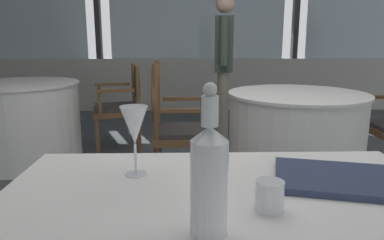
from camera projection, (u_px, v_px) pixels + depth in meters
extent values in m
plane|color=#4C5156|center=(223.00, 239.00, 2.13)|extent=(13.88, 13.88, 0.00)
cube|color=beige|center=(197.00, 84.00, 5.94)|extent=(10.05, 0.12, 0.85)
cube|color=silver|center=(197.00, 5.00, 5.68)|extent=(2.77, 0.02, 1.68)
cube|color=#333338|center=(97.00, 4.00, 5.62)|extent=(0.08, 0.14, 1.68)
cube|color=#333338|center=(297.00, 5.00, 5.70)|extent=(0.08, 0.14, 1.68)
cube|color=white|center=(230.00, 217.00, 0.84)|extent=(1.20, 0.92, 0.02)
cylinder|color=white|center=(209.00, 188.00, 0.73)|extent=(0.08, 0.08, 0.20)
cone|color=white|center=(210.00, 133.00, 0.71)|extent=(0.08, 0.08, 0.03)
cylinder|color=white|center=(210.00, 111.00, 0.70)|extent=(0.03, 0.03, 0.06)
sphere|color=silver|center=(210.00, 90.00, 0.69)|extent=(0.03, 0.03, 0.03)
cylinder|color=white|center=(136.00, 174.00, 1.08)|extent=(0.06, 0.06, 0.00)
cylinder|color=white|center=(136.00, 159.00, 1.07)|extent=(0.01, 0.01, 0.09)
cone|color=white|center=(134.00, 125.00, 1.05)|extent=(0.08, 0.08, 0.11)
cylinder|color=white|center=(270.00, 196.00, 0.85)|extent=(0.07, 0.07, 0.07)
cube|color=#2D3856|center=(335.00, 178.00, 1.02)|extent=(0.38, 0.33, 0.02)
cylinder|color=white|center=(298.00, 94.00, 2.73)|extent=(1.06, 1.06, 0.02)
cylinder|color=white|center=(295.00, 142.00, 2.81)|extent=(1.02, 1.02, 0.74)
cylinder|color=brown|center=(362.00, 153.00, 3.08)|extent=(0.04, 0.04, 0.41)
cylinder|color=brown|center=(368.00, 110.00, 3.05)|extent=(0.03, 0.03, 0.22)
cube|color=brown|center=(184.00, 136.00, 2.75)|extent=(0.47, 0.47, 0.05)
cube|color=#383333|center=(184.00, 130.00, 2.74)|extent=(0.44, 0.44, 0.04)
cylinder|color=brown|center=(207.00, 156.00, 3.01)|extent=(0.04, 0.04, 0.41)
cylinder|color=brown|center=(212.00, 173.00, 2.62)|extent=(0.04, 0.04, 0.41)
cylinder|color=brown|center=(159.00, 156.00, 2.99)|extent=(0.04, 0.04, 0.41)
cylinder|color=brown|center=(157.00, 174.00, 2.60)|extent=(0.04, 0.04, 0.41)
cylinder|color=brown|center=(158.00, 94.00, 2.87)|extent=(0.04, 0.04, 0.53)
cylinder|color=brown|center=(156.00, 103.00, 2.48)|extent=(0.04, 0.04, 0.53)
ellipsoid|color=#383333|center=(155.00, 95.00, 2.67)|extent=(0.06, 0.39, 0.45)
torus|color=brown|center=(155.00, 95.00, 2.67)|extent=(0.05, 0.46, 0.46)
cube|color=brown|center=(185.00, 99.00, 2.94)|extent=(0.37, 0.05, 0.03)
cylinder|color=brown|center=(202.00, 112.00, 2.98)|extent=(0.03, 0.03, 0.22)
cube|color=brown|center=(188.00, 111.00, 2.46)|extent=(0.37, 0.05, 0.03)
cylinder|color=brown|center=(208.00, 126.00, 2.49)|extent=(0.03, 0.03, 0.22)
cylinder|color=white|center=(18.00, 84.00, 3.37)|extent=(1.10, 1.10, 0.02)
cylinder|color=white|center=(23.00, 123.00, 3.46)|extent=(1.07, 1.07, 0.74)
cube|color=brown|center=(117.00, 111.00, 3.66)|extent=(0.55, 0.55, 0.05)
cube|color=#383333|center=(116.00, 107.00, 3.65)|extent=(0.51, 0.51, 0.04)
cylinder|color=brown|center=(98.00, 140.00, 3.47)|extent=(0.04, 0.04, 0.41)
cylinder|color=brown|center=(98.00, 130.00, 3.85)|extent=(0.04, 0.04, 0.41)
cylinder|color=brown|center=(139.00, 137.00, 3.57)|extent=(0.04, 0.04, 0.41)
cylinder|color=brown|center=(135.00, 128.00, 3.95)|extent=(0.04, 0.04, 0.41)
cylinder|color=brown|center=(138.00, 89.00, 3.47)|extent=(0.04, 0.04, 0.44)
cylinder|color=brown|center=(134.00, 84.00, 3.84)|extent=(0.04, 0.04, 0.44)
ellipsoid|color=#383333|center=(137.00, 84.00, 3.65)|extent=(0.14, 0.39, 0.37)
torus|color=brown|center=(137.00, 84.00, 3.65)|extent=(0.12, 0.38, 0.38)
cube|color=brown|center=(115.00, 91.00, 3.36)|extent=(0.37, 0.12, 0.03)
cylinder|color=brown|center=(100.00, 103.00, 3.35)|extent=(0.03, 0.03, 0.22)
cube|color=brown|center=(112.00, 84.00, 3.84)|extent=(0.37, 0.12, 0.03)
cylinder|color=brown|center=(99.00, 95.00, 3.83)|extent=(0.03, 0.03, 0.22)
cylinder|color=gray|center=(223.00, 105.00, 4.24)|extent=(0.13, 0.13, 0.80)
cylinder|color=gray|center=(223.00, 108.00, 4.07)|extent=(0.13, 0.13, 0.80)
cube|color=#424C42|center=(224.00, 44.00, 4.00)|extent=(0.24, 0.38, 0.60)
sphere|color=beige|center=(225.00, 3.00, 3.90)|extent=(0.21, 0.21, 0.21)
cylinder|color=#424C42|center=(225.00, 41.00, 4.21)|extent=(0.09, 0.09, 0.51)
cylinder|color=#424C42|center=(224.00, 42.00, 3.78)|extent=(0.09, 0.09, 0.51)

